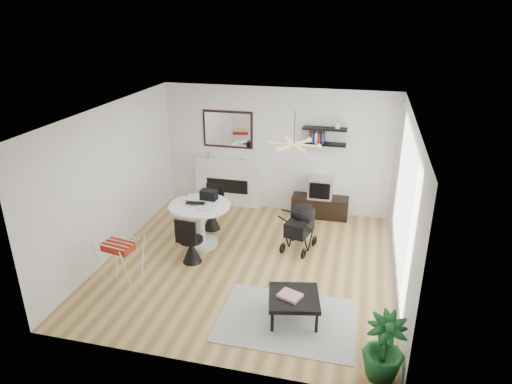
% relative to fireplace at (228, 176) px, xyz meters
% --- Properties ---
extents(floor, '(5.00, 5.00, 0.00)m').
position_rel_fireplace_xyz_m(floor, '(1.10, -2.42, -0.69)').
color(floor, olive).
rests_on(floor, ground).
extents(ceiling, '(5.00, 5.00, 0.00)m').
position_rel_fireplace_xyz_m(ceiling, '(1.10, -2.42, 2.01)').
color(ceiling, white).
rests_on(ceiling, wall_back).
extents(wall_back, '(5.00, 0.00, 5.00)m').
position_rel_fireplace_xyz_m(wall_back, '(1.10, 0.08, 0.66)').
color(wall_back, white).
rests_on(wall_back, floor).
extents(wall_left, '(0.00, 5.00, 5.00)m').
position_rel_fireplace_xyz_m(wall_left, '(-1.40, -2.42, 0.66)').
color(wall_left, white).
rests_on(wall_left, floor).
extents(wall_right, '(0.00, 5.00, 5.00)m').
position_rel_fireplace_xyz_m(wall_right, '(3.60, -2.42, 0.66)').
color(wall_right, white).
rests_on(wall_right, floor).
extents(sheer_curtain, '(0.04, 3.60, 2.60)m').
position_rel_fireplace_xyz_m(sheer_curtain, '(3.50, -2.22, 0.66)').
color(sheer_curtain, white).
rests_on(sheer_curtain, wall_right).
extents(fireplace, '(1.50, 0.17, 2.16)m').
position_rel_fireplace_xyz_m(fireplace, '(0.00, 0.00, 0.00)').
color(fireplace, white).
rests_on(fireplace, floor).
extents(shelf_lower, '(0.90, 0.25, 0.04)m').
position_rel_fireplace_xyz_m(shelf_lower, '(2.10, -0.05, 0.91)').
color(shelf_lower, black).
rests_on(shelf_lower, wall_back).
extents(shelf_upper, '(0.90, 0.25, 0.04)m').
position_rel_fireplace_xyz_m(shelf_upper, '(2.10, -0.05, 1.23)').
color(shelf_upper, black).
rests_on(shelf_upper, wall_back).
extents(pendant_lamp, '(0.90, 0.90, 0.10)m').
position_rel_fireplace_xyz_m(pendant_lamp, '(1.80, -2.12, 1.46)').
color(pendant_lamp, '#E1C276').
rests_on(pendant_lamp, ceiling).
extents(tv_console, '(1.20, 0.42, 0.45)m').
position_rel_fireplace_xyz_m(tv_console, '(2.10, -0.14, -0.46)').
color(tv_console, black).
rests_on(tv_console, floor).
extents(crt_tv, '(0.51, 0.44, 0.44)m').
position_rel_fireplace_xyz_m(crt_tv, '(2.09, -0.15, -0.02)').
color(crt_tv, '#B3B3B5').
rests_on(crt_tv, tv_console).
extents(dining_table, '(1.14, 1.14, 0.83)m').
position_rel_fireplace_xyz_m(dining_table, '(0.05, -1.95, -0.13)').
color(dining_table, white).
rests_on(dining_table, floor).
extents(laptop, '(0.38, 0.26, 0.03)m').
position_rel_fireplace_xyz_m(laptop, '(-0.03, -2.00, 0.16)').
color(laptop, black).
rests_on(laptop, dining_table).
extents(black_bag, '(0.33, 0.22, 0.19)m').
position_rel_fireplace_xyz_m(black_bag, '(0.14, -1.68, 0.24)').
color(black_bag, black).
rests_on(black_bag, dining_table).
extents(newspaper, '(0.38, 0.32, 0.01)m').
position_rel_fireplace_xyz_m(newspaper, '(0.23, -2.10, 0.15)').
color(newspaper, silver).
rests_on(newspaper, dining_table).
extents(drinking_glass, '(0.06, 0.06, 0.09)m').
position_rel_fireplace_xyz_m(drinking_glass, '(-0.26, -1.83, 0.20)').
color(drinking_glass, white).
rests_on(drinking_glass, dining_table).
extents(chair_far, '(0.44, 0.46, 0.91)m').
position_rel_fireplace_xyz_m(chair_far, '(0.03, -1.25, -0.40)').
color(chair_far, black).
rests_on(chair_far, floor).
extents(chair_near, '(0.43, 0.44, 0.89)m').
position_rel_fireplace_xyz_m(chair_near, '(0.10, -2.60, -0.40)').
color(chair_near, black).
rests_on(chair_near, floor).
extents(drying_rack, '(0.63, 0.60, 0.82)m').
position_rel_fireplace_xyz_m(drying_rack, '(-0.70, -3.54, -0.25)').
color(drying_rack, white).
rests_on(drying_rack, floor).
extents(stroller, '(0.64, 0.84, 0.94)m').
position_rel_fireplace_xyz_m(stroller, '(1.89, -1.63, -0.28)').
color(stroller, black).
rests_on(stroller, floor).
extents(rug, '(1.97, 1.42, 0.01)m').
position_rel_fireplace_xyz_m(rug, '(2.04, -3.81, -0.68)').
color(rug, '#9A9A9A').
rests_on(rug, floor).
extents(coffee_table, '(0.85, 0.85, 0.37)m').
position_rel_fireplace_xyz_m(coffee_table, '(2.12, -3.73, -0.34)').
color(coffee_table, black).
rests_on(coffee_table, rug).
extents(magazines, '(0.38, 0.34, 0.04)m').
position_rel_fireplace_xyz_m(magazines, '(2.07, -3.77, -0.28)').
color(magazines, '#CB323D').
rests_on(magazines, coffee_table).
extents(potted_plant, '(0.54, 0.54, 0.89)m').
position_rel_fireplace_xyz_m(potted_plant, '(3.35, -4.60, -0.24)').
color(potted_plant, '#175220').
rests_on(potted_plant, floor).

